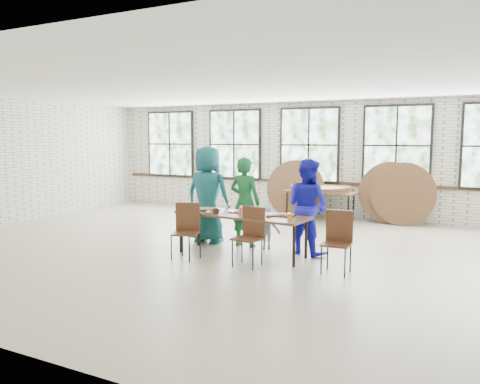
# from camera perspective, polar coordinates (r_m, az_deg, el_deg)

# --- Properties ---
(room) EXTENTS (12.00, 12.00, 12.00)m
(room) POSITION_cam_1_polar(r_m,az_deg,el_deg) (12.44, 8.42, 5.48)
(room) COLOR beige
(room) RESTS_ON ground
(dining_table) EXTENTS (2.47, 1.04, 0.74)m
(dining_table) POSITION_cam_1_polar(r_m,az_deg,el_deg) (8.18, 0.21, -3.02)
(dining_table) COLOR brown
(dining_table) RESTS_ON ground
(chair_near_left) EXTENTS (0.54, 0.53, 0.95)m
(chair_near_left) POSITION_cam_1_polar(r_m,az_deg,el_deg) (8.08, -6.51, -4.12)
(chair_near_left) COLOR #4F2C1A
(chair_near_left) RESTS_ON ground
(chair_near_right) EXTENTS (0.47, 0.46, 0.95)m
(chair_near_right) POSITION_cam_1_polar(r_m,az_deg,el_deg) (7.58, 1.30, -4.80)
(chair_near_right) COLOR #4F2C1A
(chair_near_right) RESTS_ON ground
(chair_spare) EXTENTS (0.44, 0.42, 0.95)m
(chair_spare) POSITION_cam_1_polar(r_m,az_deg,el_deg) (7.36, 11.85, -5.28)
(chair_spare) COLOR #4F2C1A
(chair_spare) RESTS_ON ground
(adult_teal) EXTENTS (0.95, 0.64, 1.90)m
(adult_teal) POSITION_cam_1_polar(r_m,az_deg,el_deg) (9.22, -3.96, -0.31)
(adult_teal) COLOR #1C6E6D
(adult_teal) RESTS_ON ground
(adult_green) EXTENTS (0.64, 0.44, 1.70)m
(adult_green) POSITION_cam_1_polar(r_m,az_deg,el_deg) (8.84, 0.59, -1.23)
(adult_green) COLOR #1A6230
(adult_green) RESTS_ON ground
(toddler) EXTENTS (0.60, 0.49, 0.80)m
(toddler) POSITION_cam_1_polar(r_m,az_deg,el_deg) (8.73, 3.27, -4.34)
(toddler) COLOR #121239
(toddler) RESTS_ON ground
(adult_blue) EXTENTS (1.00, 0.89, 1.70)m
(adult_blue) POSITION_cam_1_polar(r_m,az_deg,el_deg) (8.38, 8.21, -1.76)
(adult_blue) COLOR #1D1DCB
(adult_blue) RESTS_ON ground
(storage_table) EXTENTS (1.85, 0.88, 0.74)m
(storage_table) POSITION_cam_1_polar(r_m,az_deg,el_deg) (11.85, 9.74, -0.13)
(storage_table) COLOR brown
(storage_table) RESTS_ON ground
(tabletop_clutter) EXTENTS (2.00, 0.61, 0.11)m
(tabletop_clutter) POSITION_cam_1_polar(r_m,az_deg,el_deg) (8.12, 0.73, -2.55)
(tabletop_clutter) COLOR black
(tabletop_clutter) RESTS_ON dining_table
(round_tops_stacked) EXTENTS (1.50, 1.50, 0.13)m
(round_tops_stacked) POSITION_cam_1_polar(r_m,az_deg,el_deg) (11.84, 9.75, 0.44)
(round_tops_stacked) COLOR brown
(round_tops_stacked) RESTS_ON storage_table
(round_tops_leaning) EXTENTS (4.27, 0.47, 1.49)m
(round_tops_leaning) POSITION_cam_1_polar(r_m,az_deg,el_deg) (11.98, 12.47, 0.11)
(round_tops_leaning) COLOR brown
(round_tops_leaning) RESTS_ON ground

